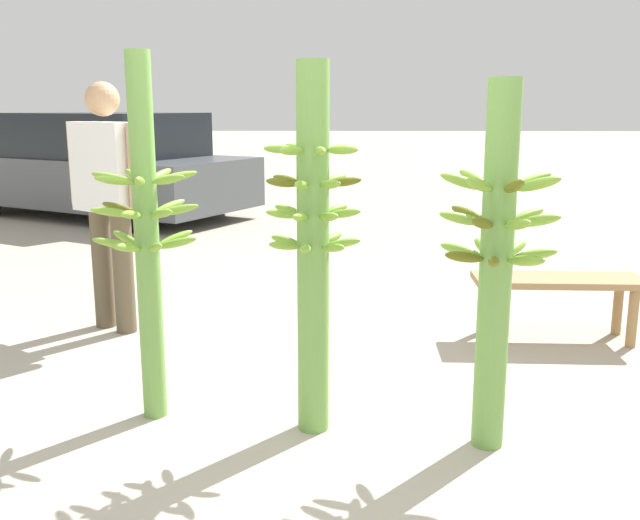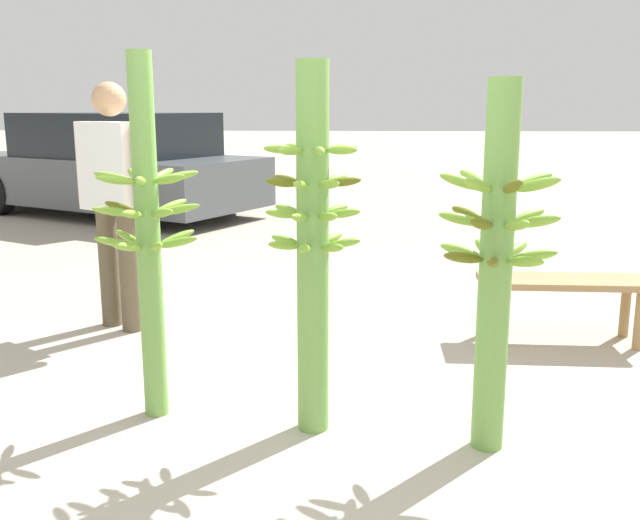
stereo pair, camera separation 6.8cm
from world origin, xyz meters
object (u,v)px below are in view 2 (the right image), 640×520
(banana_stalk_left, at_px, (148,235))
(banana_stalk_right, at_px, (496,261))
(banana_stalk_center, at_px, (313,246))
(parked_car, at_px, (112,166))
(vendor_person, at_px, (114,187))
(market_bench, at_px, (564,290))

(banana_stalk_left, height_order, banana_stalk_right, banana_stalk_left)
(banana_stalk_center, bearing_deg, parked_car, 116.12)
(banana_stalk_center, xyz_separation_m, vendor_person, (-1.36, 1.42, 0.08))
(vendor_person, bearing_deg, parked_car, -37.04)
(banana_stalk_center, bearing_deg, banana_stalk_right, -9.96)
(market_bench, height_order, parked_car, parked_car)
(banana_stalk_left, bearing_deg, banana_stalk_right, -9.33)
(market_bench, relative_size, parked_car, 0.23)
(market_bench, bearing_deg, vendor_person, 178.24)
(market_bench, xyz_separation_m, parked_car, (-4.57, 5.05, 0.32))
(banana_stalk_right, height_order, market_bench, banana_stalk_right)
(vendor_person, height_order, parked_car, vendor_person)
(vendor_person, xyz_separation_m, parked_car, (-1.76, 4.93, -0.28))
(banana_stalk_right, relative_size, vendor_person, 0.98)
(banana_stalk_right, bearing_deg, parked_car, 120.82)
(banana_stalk_center, xyz_separation_m, banana_stalk_right, (0.75, -0.13, -0.03))
(market_bench, bearing_deg, banana_stalk_right, -115.20)
(vendor_person, distance_m, parked_car, 5.24)
(banana_stalk_center, bearing_deg, market_bench, 41.96)
(vendor_person, relative_size, parked_car, 0.35)
(banana_stalk_center, height_order, market_bench, banana_stalk_center)
(banana_stalk_center, distance_m, banana_stalk_right, 0.77)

